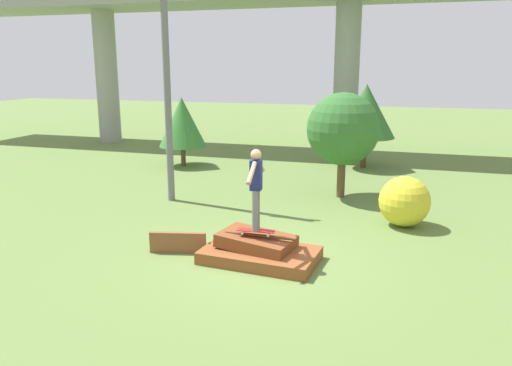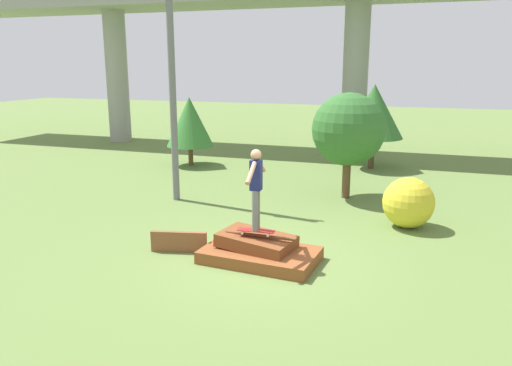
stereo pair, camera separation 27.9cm
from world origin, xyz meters
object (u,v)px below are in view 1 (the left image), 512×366
Objects in this scene: skateboard at (256,231)px; bush_yellow_flowering at (404,201)px; skater at (256,184)px; tree_behind_right at (343,129)px; utility_pole at (167,75)px; tree_mid_back at (182,122)px; tree_behind_left at (366,111)px.

bush_yellow_flowering is (2.87, 3.29, -0.02)m from skateboard.
skater is 1.32× the size of bush_yellow_flowering.
tree_behind_right is at bearing 128.86° from bush_yellow_flowering.
skateboard is at bearing -131.11° from bush_yellow_flowering.
skater is 5.73m from utility_pole.
tree_behind_right is 7.30m from tree_mid_back.
tree_behind_left is at bearing 103.04° from bush_yellow_flowering.
bush_yellow_flowering is (1.89, -2.34, -1.44)m from tree_behind_right.
tree_behind_left reaches higher than skateboard.
skater is (0.00, 0.00, 0.99)m from skateboard.
utility_pole is 2.23× the size of tree_behind_right.
tree_behind_left is at bearing 83.18° from skater.
utility_pole is 5.58× the size of bush_yellow_flowering.
tree_behind_right is at bearing 80.11° from skateboard.
tree_behind_right is (0.98, 5.63, 1.42)m from skateboard.
skateboard is 0.24× the size of tree_behind_left.
utility_pole is at bearing -158.93° from tree_behind_right.
tree_mid_back is (-1.87, 4.83, -1.91)m from utility_pole.
utility_pole reaches higher than skateboard.
skater is 10.42m from tree_behind_left.
skateboard is 6.15m from utility_pole.
bush_yellow_flowering is (8.54, -5.33, -1.11)m from tree_mid_back.
tree_behind_left reaches higher than tree_behind_right.
tree_behind_left is 1.02× the size of tree_behind_right.
tree_mid_back is (-5.67, 8.62, 0.10)m from skater.
skateboard is 4.36m from bush_yellow_flowering.
utility_pole is 2.19× the size of tree_behind_left.
utility_pole reaches higher than tree_behind_left.
tree_mid_back is 10.13m from bush_yellow_flowering.
tree_behind_right is 2.50× the size of bush_yellow_flowering.
tree_behind_left is at bearing 83.18° from skateboard.
tree_behind_right is (-0.25, -4.70, -0.13)m from tree_behind_left.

